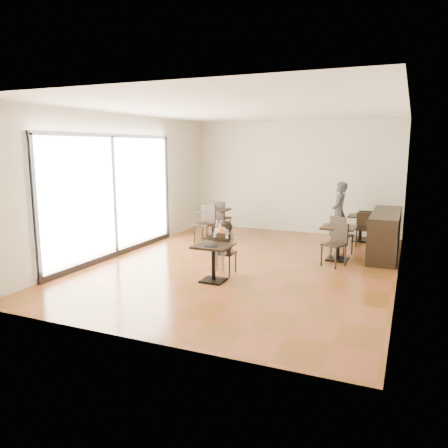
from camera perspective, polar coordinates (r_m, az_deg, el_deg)
The scene contains 23 objects.
floor at distance 9.32m, azimuth 2.81°, elevation -5.27°, with size 6.00×8.00×0.01m, color brown.
ceiling at distance 9.01m, azimuth 3.00°, elevation 14.75°, with size 6.00×8.00×0.01m, color white.
wall_back at distance 12.84m, azimuth 9.17°, elevation 6.09°, with size 6.00×0.01×3.20m, color beige.
wall_front at distance 5.48m, azimuth -11.83°, elevation 0.79°, with size 6.00×0.01×3.20m, color beige.
wall_left at distance 10.45m, azimuth -12.77°, elevation 5.09°, with size 0.01×8.00×3.20m, color beige.
wall_right at distance 8.47m, azimuth 22.33°, elevation 3.47°, with size 0.01×8.00×3.20m, color beige.
storefront_window at distance 10.05m, azimuth -14.26°, elevation 3.69°, with size 0.04×4.50×2.60m, color white.
child_table at distance 8.06m, azimuth -1.41°, elevation -5.15°, with size 0.66×0.66×0.69m, color black, non-canonical shape.
child_chair at distance 8.53m, azimuth 0.13°, elevation -3.81°, with size 0.37×0.37×0.83m, color black, non-canonical shape.
child at distance 8.51m, azimuth 0.13°, elevation -3.10°, with size 0.37×0.52×1.05m, color slate, non-canonical shape.
plate at distance 7.89m, azimuth -1.72°, elevation -2.85°, with size 0.23×0.23×0.01m, color black.
pizza_slice at distance 8.26m, azimuth -0.38°, elevation -0.78°, with size 0.24×0.19×0.06m, color tan, non-canonical shape.
adult_patron at distance 11.75m, azimuth 14.80°, elevation 1.52°, with size 0.57×0.38×1.57m, color #37363B.
cafe_table_mid at distance 9.90m, azimuth 14.66°, elevation -2.44°, with size 0.71×0.71×0.75m, color black, non-canonical shape.
cafe_table_left at distance 11.78m, azimuth -1.44°, elevation 0.00°, with size 0.76×0.76×0.81m, color black, non-canonical shape.
cafe_table_back at distance 12.05m, azimuth 17.42°, elevation -0.53°, with size 0.65×0.65×0.68m, color black, non-canonical shape.
chair_mid_a at distance 10.41m, azimuth 15.14°, elevation -1.42°, with size 0.41×0.41×0.90m, color black, non-canonical shape.
chair_mid_b at distance 9.35m, azimuth 14.16°, elevation -2.67°, with size 0.41×0.41×0.90m, color black, non-canonical shape.
chair_left_a at distance 12.26m, azimuth -0.37°, elevation 0.79°, with size 0.44×0.44×0.97m, color black, non-canonical shape.
chair_left_b at distance 11.28m, azimuth -2.60°, elevation -0.04°, with size 0.44×0.44×0.97m, color black, non-canonical shape.
chair_back_a at distance 12.14m, azimuth 18.05°, elevation -0.15°, with size 0.37×0.37×0.82m, color black, non-canonical shape.
chair_back_b at distance 11.49m, azimuth 17.74°, elevation -0.70°, with size 0.37×0.37×0.82m, color black, non-canonical shape.
service_counter at distance 10.62m, azimuth 20.28°, elevation -1.21°, with size 0.60×2.40×1.00m, color black.
Camera 1 is at (3.12, -8.42, 2.46)m, focal length 35.00 mm.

